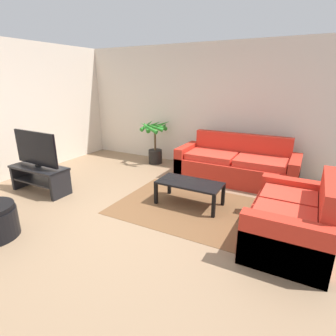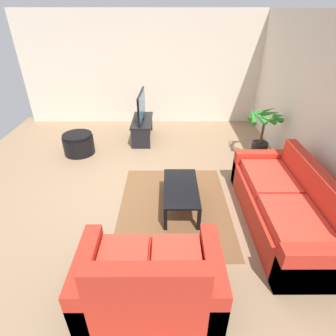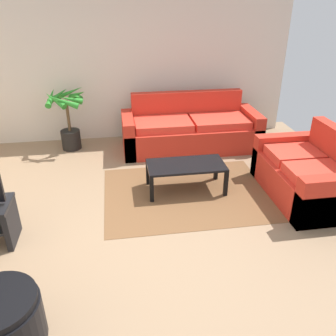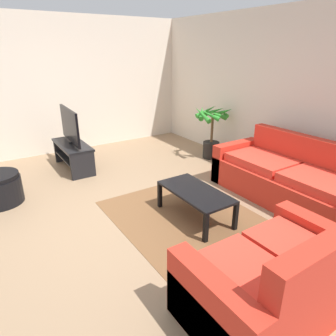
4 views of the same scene
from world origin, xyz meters
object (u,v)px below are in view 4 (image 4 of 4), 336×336
(couch_loveseat, at_px, (274,282))
(potted_palm, at_px, (212,132))
(tv_stand, at_px, (73,152))
(couch_main, at_px, (291,181))
(coffee_table, at_px, (195,194))
(tv, at_px, (70,126))

(couch_loveseat, xyz_separation_m, potted_palm, (-3.20, 2.09, 0.24))
(tv_stand, bearing_deg, couch_main, 36.98)
(coffee_table, distance_m, potted_palm, 2.39)
(couch_loveseat, distance_m, potted_palm, 3.83)
(tv, relative_size, coffee_table, 1.02)
(couch_loveseat, bearing_deg, coffee_table, 165.80)
(couch_loveseat, bearing_deg, tv_stand, -174.52)
(couch_main, xyz_separation_m, couch_loveseat, (1.17, -1.83, -0.01))
(couch_loveseat, bearing_deg, couch_main, 122.67)
(couch_main, relative_size, tv_stand, 2.09)
(tv_stand, relative_size, potted_palm, 1.05)
(couch_loveseat, relative_size, tv_stand, 1.33)
(coffee_table, xyz_separation_m, potted_palm, (-1.67, 1.70, 0.20))
(tv, bearing_deg, tv_stand, -92.28)
(couch_main, distance_m, tv, 3.72)
(tv, height_order, coffee_table, tv)
(couch_main, distance_m, tv_stand, 3.69)
(couch_main, height_order, coffee_table, couch_main)
(coffee_table, bearing_deg, potted_palm, 134.37)
(tv_stand, xyz_separation_m, tv, (0.00, 0.00, 0.50))
(couch_loveseat, bearing_deg, tv, -174.56)
(couch_loveseat, height_order, potted_palm, potted_palm)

